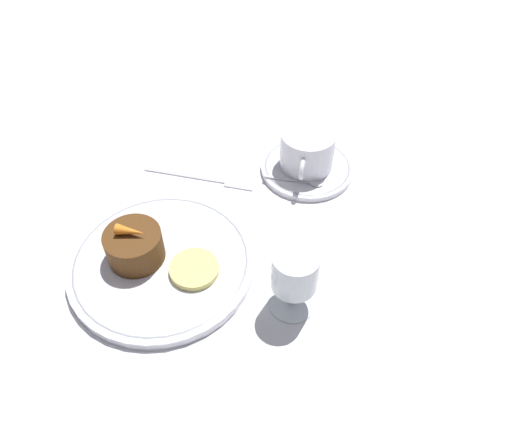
% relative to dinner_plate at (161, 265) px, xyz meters
% --- Properties ---
extents(ground_plane, '(3.00, 3.00, 0.00)m').
position_rel_dinner_plate_xyz_m(ground_plane, '(-0.00, 0.05, -0.01)').
color(ground_plane, white).
extents(dinner_plate, '(0.27, 0.27, 0.01)m').
position_rel_dinner_plate_xyz_m(dinner_plate, '(0.00, 0.00, 0.00)').
color(dinner_plate, white).
rests_on(dinner_plate, ground_plane).
extents(saucer, '(0.16, 0.16, 0.01)m').
position_rel_dinner_plate_xyz_m(saucer, '(-0.26, 0.18, -0.00)').
color(saucer, white).
rests_on(saucer, ground_plane).
extents(coffee_cup, '(0.12, 0.09, 0.07)m').
position_rel_dinner_plate_xyz_m(coffee_cup, '(-0.26, 0.17, 0.04)').
color(coffee_cup, white).
rests_on(coffee_cup, saucer).
extents(spoon, '(0.02, 0.10, 0.00)m').
position_rel_dinner_plate_xyz_m(spoon, '(-0.21, 0.17, 0.00)').
color(spoon, silver).
rests_on(spoon, saucer).
extents(wine_glass, '(0.06, 0.06, 0.11)m').
position_rel_dinner_plate_xyz_m(wine_glass, '(0.02, 0.20, 0.06)').
color(wine_glass, silver).
rests_on(wine_glass, ground_plane).
extents(fork, '(0.02, 0.20, 0.01)m').
position_rel_dinner_plate_xyz_m(fork, '(-0.20, 0.02, -0.01)').
color(fork, silver).
rests_on(fork, ground_plane).
extents(dessert_cake, '(0.08, 0.08, 0.05)m').
position_rel_dinner_plate_xyz_m(dessert_cake, '(-0.00, -0.04, 0.03)').
color(dessert_cake, '#563314').
rests_on(dessert_cake, dinner_plate).
extents(carrot_garnish, '(0.02, 0.04, 0.02)m').
position_rel_dinner_plate_xyz_m(carrot_garnish, '(-0.00, -0.04, 0.06)').
color(carrot_garnish, orange).
rests_on(carrot_garnish, dessert_cake).
extents(pineapple_slice, '(0.07, 0.07, 0.01)m').
position_rel_dinner_plate_xyz_m(pineapple_slice, '(0.00, 0.05, 0.01)').
color(pineapple_slice, '#EFE075').
rests_on(pineapple_slice, dinner_plate).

